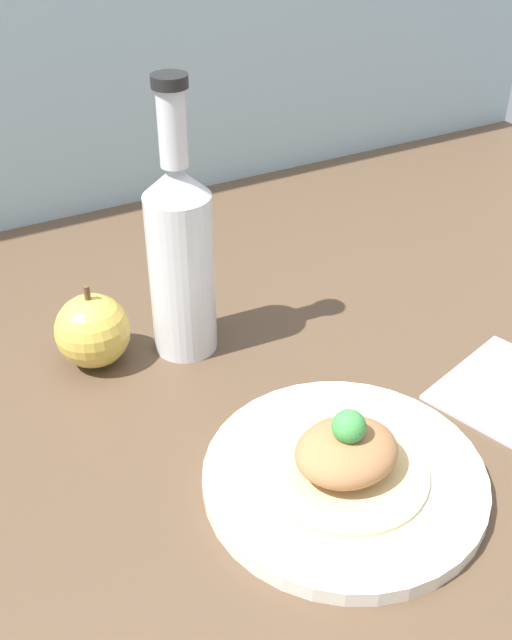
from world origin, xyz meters
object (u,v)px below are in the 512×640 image
Objects in this scene: plated_food at (346,454)px; cider_bottle at (181,254)px; apple at (93,331)px; plate at (344,476)px.

cider_bottle reaches higher than plated_food.
cider_bottle is 12.98cm from apple.
plated_food is at bearing -81.74° from cider_bottle.
cider_bottle reaches higher than apple.
plate is 1.70× the size of plated_food.
plated_food is at bearing -64.08° from apple.
cider_bottle is at bearing 98.26° from plate.
apple is at bearing 115.92° from plated_food.
plate is 2.63× the size of apple.
cider_bottle is (-3.87, 26.69, 8.31)cm from plated_food.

